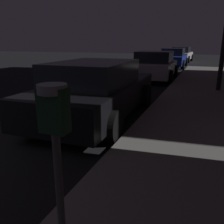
{
  "coord_description": "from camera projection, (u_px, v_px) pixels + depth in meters",
  "views": [
    {
      "loc": [
        5.37,
        -0.88,
        1.86
      ],
      "look_at": [
        4.18,
        2.12,
        0.91
      ],
      "focal_mm": 38.07,
      "sensor_mm": 36.0,
      "label": 1
    }
  ],
  "objects": [
    {
      "name": "car_silver",
      "position": [
        154.0,
        66.0,
        12.12
      ],
      "size": [
        2.22,
        4.15,
        1.43
      ],
      "color": "#B7B7BF",
      "rests_on": "ground"
    },
    {
      "name": "car_black",
      "position": [
        96.0,
        90.0,
        5.93
      ],
      "size": [
        2.2,
        4.62,
        1.43
      ],
      "color": "black",
      "rests_on": "ground"
    },
    {
      "name": "car_blue",
      "position": [
        173.0,
        58.0,
        18.36
      ],
      "size": [
        1.99,
        4.56,
        1.43
      ],
      "color": "navy",
      "rests_on": "ground"
    },
    {
      "name": "car_white",
      "position": [
        181.0,
        54.0,
        23.49
      ],
      "size": [
        2.11,
        4.61,
        1.43
      ],
      "color": "silver",
      "rests_on": "ground"
    },
    {
      "name": "parking_meter",
      "position": [
        56.0,
        137.0,
        1.58
      ],
      "size": [
        0.19,
        0.19,
        1.46
      ],
      "color": "#59595B",
      "rests_on": "sidewalk"
    }
  ]
}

